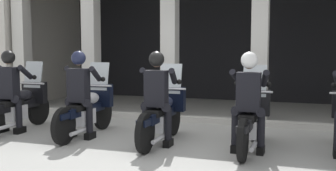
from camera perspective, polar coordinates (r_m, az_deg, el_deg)
name	(u,v)px	position (r m, az deg, el deg)	size (l,w,h in m)	color
ground_plane	(206,113)	(10.28, 5.21, -3.85)	(80.00, 80.00, 0.00)	#999993
station_building	(230,26)	(11.37, 8.53, 8.18)	(11.43, 4.03, 3.52)	black
kerb_strip	(207,120)	(9.05, 5.47, -4.77)	(10.93, 0.24, 0.12)	#B7B5AD
motorcycle_far_left	(20,105)	(8.72, -19.68, -2.53)	(0.62, 2.04, 1.35)	black
police_officer_far_left	(10,84)	(8.46, -20.98, 0.16)	(0.63, 0.61, 1.58)	black
motorcycle_left	(88,109)	(7.89, -10.97, -3.14)	(0.62, 2.04, 1.35)	black
police_officer_left	(80,87)	(7.59, -12.10, -0.17)	(0.63, 0.61, 1.58)	black
motorcycle_center	(163,114)	(7.20, -0.73, -3.88)	(0.62, 2.04, 1.35)	black
police_officer_center	(157,90)	(6.87, -1.54, -0.65)	(0.63, 0.61, 1.58)	black
motorcycle_right	(251,118)	(6.87, 11.34, -4.46)	(0.62, 2.04, 1.35)	black
police_officer_right	(249,94)	(6.52, 11.07, -1.09)	(0.63, 0.61, 1.58)	black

